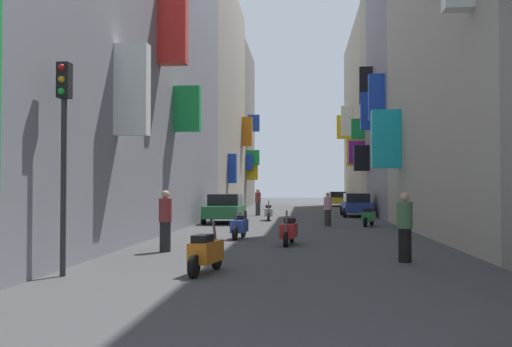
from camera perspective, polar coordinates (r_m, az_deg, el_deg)
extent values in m
plane|color=#424244|center=(32.30, 4.10, -4.74)|extent=(140.00, 140.00, 0.00)
cube|color=white|center=(16.69, -12.57, 8.36)|extent=(0.97, 0.47, 2.65)
cube|color=green|center=(23.78, -7.06, 6.59)|extent=(1.11, 0.46, 1.90)
cube|color=red|center=(21.93, -8.51, 14.83)|extent=(1.08, 0.56, 3.01)
cube|color=#9E9384|center=(44.77, -6.12, 7.53)|extent=(6.00, 16.47, 17.67)
cube|color=orange|center=(50.05, -0.90, 4.31)|extent=(0.88, 0.58, 2.61)
cube|color=blue|center=(40.44, -2.43, 0.52)|extent=(0.61, 0.52, 2.13)
cube|color=slate|center=(57.89, -3.57, 4.65)|extent=(6.00, 10.60, 16.01)
cube|color=green|center=(53.32, -0.32, 1.64)|extent=(1.27, 0.48, 1.43)
cube|color=blue|center=(55.38, -0.23, 5.17)|extent=(1.14, 0.40, 1.66)
cube|color=blue|center=(52.95, -0.69, 1.15)|extent=(0.67, 0.56, 1.45)
cube|color=yellow|center=(53.62, -0.39, 0.82)|extent=(1.09, 0.36, 2.77)
cube|color=#19B2BF|center=(27.00, 13.16, 3.46)|extent=(1.35, 0.64, 2.74)
cube|color=gray|center=(37.19, 16.76, 10.13)|extent=(6.00, 10.09, 18.56)
cube|color=blue|center=(37.43, 11.26, 6.29)|extent=(0.81, 0.45, 2.47)
cube|color=black|center=(37.88, 11.19, 8.83)|extent=(0.84, 0.41, 2.47)
cube|color=blue|center=(32.40, 12.23, 7.61)|extent=(0.88, 0.59, 2.63)
cube|color=black|center=(39.30, 10.75, 1.55)|extent=(1.06, 0.63, 1.77)
cube|color=#B2A899|center=(44.00, 14.84, 8.36)|extent=(6.00, 4.02, 18.63)
cube|color=purple|center=(41.83, 10.28, 2.16)|extent=(1.21, 0.45, 1.68)
cube|color=green|center=(41.97, 10.41, 4.51)|extent=(1.02, 0.40, 1.50)
cube|color=yellow|center=(43.61, 10.06, 2.14)|extent=(1.22, 0.44, 2.10)
cube|color=#BCB29E|center=(54.39, 12.87, 5.40)|extent=(6.00, 17.54, 16.62)
cube|color=yellow|center=(55.36, 8.93, 4.72)|extent=(1.25, 0.62, 2.28)
cube|color=white|center=(52.83, 9.27, 5.36)|extent=(1.01, 0.65, 2.74)
cube|color=navy|center=(36.38, 10.23, -3.39)|extent=(1.67, 4.29, 0.62)
cube|color=black|center=(36.15, 10.25, -2.46)|extent=(1.47, 2.40, 0.57)
cylinder|color=black|center=(37.73, 8.76, -3.80)|extent=(0.18, 0.60, 0.60)
cylinder|color=black|center=(37.88, 11.29, -3.77)|extent=(0.18, 0.60, 0.60)
cylinder|color=black|center=(34.91, 9.08, -3.98)|extent=(0.18, 0.60, 0.60)
cylinder|color=black|center=(35.07, 11.81, -3.96)|extent=(0.18, 0.60, 0.60)
cube|color=gold|center=(55.46, 8.33, -2.74)|extent=(1.67, 4.40, 0.59)
cube|color=black|center=(55.23, 8.34, -2.14)|extent=(1.47, 2.46, 0.57)
cylinder|color=black|center=(56.88, 7.40, -3.01)|extent=(0.18, 0.60, 0.60)
cylinder|color=black|center=(56.97, 9.08, -3.00)|extent=(0.18, 0.60, 0.60)
cylinder|color=black|center=(53.98, 7.54, -3.09)|extent=(0.18, 0.60, 0.60)
cylinder|color=black|center=(54.08, 9.31, -3.08)|extent=(0.18, 0.60, 0.60)
cube|color=#236638|center=(29.29, -3.19, -3.88)|extent=(1.79, 4.20, 0.62)
cube|color=black|center=(29.48, -3.13, -2.69)|extent=(1.58, 2.35, 0.59)
cylinder|color=black|center=(27.82, -1.75, -4.65)|extent=(0.18, 0.60, 0.60)
cylinder|color=black|center=(28.08, -5.40, -4.62)|extent=(0.18, 0.60, 0.60)
cylinder|color=black|center=(30.57, -1.15, -4.36)|extent=(0.18, 0.60, 0.60)
cylinder|color=black|center=(30.81, -4.48, -4.34)|extent=(0.18, 0.60, 0.60)
cube|color=silver|center=(31.45, 1.29, -3.98)|extent=(0.53, 1.12, 0.45)
cube|color=black|center=(31.64, 1.28, -3.41)|extent=(0.37, 0.59, 0.16)
cylinder|color=#4C4C51|center=(30.89, 1.31, -3.42)|extent=(0.08, 0.28, 0.68)
cylinder|color=black|center=(30.78, 1.32, -4.46)|extent=(0.14, 0.49, 0.48)
cylinder|color=black|center=(32.14, 1.26, -4.33)|extent=(0.14, 0.49, 0.48)
cube|color=orange|center=(12.17, -5.15, -7.99)|extent=(0.64, 1.15, 0.45)
cube|color=black|center=(11.95, -5.50, -6.64)|extent=(0.42, 0.61, 0.16)
cylinder|color=#4C4C51|center=(12.65, -4.25, -6.27)|extent=(0.11, 0.28, 0.68)
cylinder|color=black|center=(12.83, -4.04, -8.67)|extent=(0.19, 0.49, 0.48)
cylinder|color=black|center=(11.57, -6.39, -9.45)|extent=(0.19, 0.49, 0.48)
cube|color=#287F3D|center=(27.25, 11.47, -4.34)|extent=(0.77, 1.16, 0.45)
cube|color=black|center=(27.04, 11.37, -3.72)|extent=(0.49, 0.63, 0.16)
cylinder|color=#4C4C51|center=(27.76, 11.71, -3.62)|extent=(0.15, 0.28, 0.68)
cylinder|color=black|center=(27.91, 11.78, -4.74)|extent=(0.26, 0.49, 0.48)
cylinder|color=black|center=(26.61, 11.14, -4.90)|extent=(0.26, 0.49, 0.48)
cube|color=red|center=(18.11, 3.39, -5.85)|extent=(0.57, 1.23, 0.45)
cube|color=black|center=(18.31, 3.48, -4.84)|extent=(0.38, 0.59, 0.16)
cylinder|color=#4C4C51|center=(17.50, 3.12, -4.93)|extent=(0.09, 0.28, 0.68)
cylinder|color=black|center=(17.40, 3.05, -6.77)|extent=(0.15, 0.49, 0.48)
cylinder|color=black|center=(18.86, 3.70, -6.36)|extent=(0.15, 0.49, 0.48)
cube|color=#2D4CAD|center=(20.17, -1.72, -5.40)|extent=(0.57, 1.11, 0.45)
cube|color=black|center=(20.34, -1.59, -4.50)|extent=(0.39, 0.60, 0.16)
cylinder|color=#4C4C51|center=(19.63, -2.08, -4.55)|extent=(0.09, 0.28, 0.68)
cylinder|color=black|center=(19.54, -2.18, -6.19)|extent=(0.16, 0.49, 0.48)
cylinder|color=black|center=(20.83, -1.29, -5.89)|extent=(0.16, 0.49, 0.48)
cylinder|color=#343434|center=(36.98, 0.19, -3.66)|extent=(0.44, 0.44, 0.86)
cylinder|color=maroon|center=(36.96, 0.19, -2.47)|extent=(0.53, 0.53, 0.68)
sphere|color=tan|center=(36.95, 0.19, -1.76)|extent=(0.23, 0.23, 0.23)
cylinder|color=black|center=(14.38, 15.01, -7.13)|extent=(0.44, 0.44, 0.84)
cylinder|color=#4C724C|center=(14.32, 14.99, -4.14)|extent=(0.53, 0.53, 0.66)
sphere|color=tan|center=(14.31, 14.98, -2.36)|extent=(0.23, 0.23, 0.23)
cylinder|color=#2A2A2A|center=(27.15, 7.38, -4.53)|extent=(0.40, 0.40, 0.78)
cylinder|color=pink|center=(27.12, 7.37, -3.05)|extent=(0.47, 0.47, 0.62)
sphere|color=tan|center=(27.11, 7.37, -2.17)|extent=(0.21, 0.21, 0.21)
cylinder|color=#252525|center=(16.36, -9.29, -6.42)|extent=(0.36, 0.36, 0.86)
cylinder|color=maroon|center=(16.31, -9.28, -3.73)|extent=(0.43, 0.43, 0.68)
sphere|color=tan|center=(16.30, -9.27, -2.12)|extent=(0.23, 0.23, 0.23)
cylinder|color=#2D2D2D|center=(12.33, -19.12, -1.30)|extent=(0.12, 0.12, 3.73)
cube|color=black|center=(12.54, -19.04, 9.00)|extent=(0.26, 0.26, 0.75)
sphere|color=red|center=(12.46, -19.29, 10.24)|extent=(0.14, 0.14, 0.14)
sphere|color=orange|center=(12.41, -19.30, 9.11)|extent=(0.14, 0.14, 0.14)
sphere|color=green|center=(12.37, -19.31, 7.97)|extent=(0.14, 0.14, 0.14)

